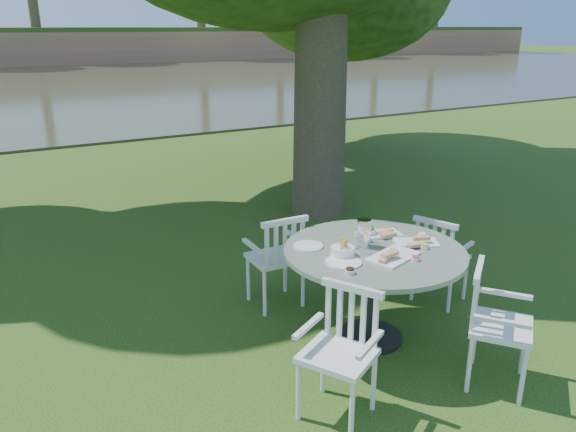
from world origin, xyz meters
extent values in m
plane|color=#1A370B|center=(0.00, 0.00, 0.00)|extent=(140.00, 140.00, 0.00)
cylinder|color=black|center=(0.19, -0.92, 0.02)|extent=(0.56, 0.56, 0.04)
cylinder|color=black|center=(0.19, -0.92, 0.43)|extent=(0.12, 0.12, 0.77)
cylinder|color=slate|center=(0.19, -0.92, 0.83)|extent=(1.52, 1.52, 0.04)
cylinder|color=white|center=(1.48, -0.79, 0.22)|extent=(0.04, 0.04, 0.44)
cylinder|color=white|center=(1.35, -0.42, 0.22)|extent=(0.04, 0.04, 0.44)
cylinder|color=white|center=(1.14, -0.91, 0.22)|extent=(0.04, 0.04, 0.44)
cylinder|color=white|center=(1.01, -0.54, 0.22)|extent=(0.04, 0.04, 0.44)
cube|color=white|center=(1.24, -0.67, 0.46)|extent=(0.54, 0.56, 0.04)
cube|color=white|center=(1.06, -0.73, 0.67)|extent=(0.19, 0.44, 0.45)
cylinder|color=white|center=(0.01, 0.27, 0.23)|extent=(0.04, 0.04, 0.47)
cylinder|color=white|center=(-0.41, 0.29, 0.23)|extent=(0.04, 0.04, 0.47)
cylinder|color=white|center=(-0.01, -0.10, 0.23)|extent=(0.04, 0.04, 0.47)
cylinder|color=white|center=(-0.42, -0.08, 0.23)|extent=(0.04, 0.04, 0.47)
cube|color=white|center=(-0.21, 0.09, 0.49)|extent=(0.49, 0.45, 0.04)
cube|color=white|center=(-0.21, -0.11, 0.71)|extent=(0.48, 0.06, 0.48)
cylinder|color=white|center=(-0.91, -1.51, 0.23)|extent=(0.04, 0.04, 0.46)
cylinder|color=white|center=(-0.72, -1.87, 0.23)|extent=(0.04, 0.04, 0.46)
cylinder|color=white|center=(-0.59, -1.34, 0.23)|extent=(0.04, 0.04, 0.46)
cylinder|color=white|center=(-0.40, -1.69, 0.23)|extent=(0.04, 0.04, 0.46)
cube|color=white|center=(-0.66, -1.60, 0.48)|extent=(0.60, 0.61, 0.04)
cube|color=white|center=(-0.48, -1.50, 0.69)|extent=(0.26, 0.43, 0.47)
cylinder|color=white|center=(0.57, -2.18, 0.23)|extent=(0.04, 0.04, 0.46)
cylinder|color=white|center=(0.90, -1.94, 0.23)|extent=(0.04, 0.04, 0.46)
cylinder|color=white|center=(0.35, -1.89, 0.23)|extent=(0.04, 0.04, 0.46)
cylinder|color=white|center=(0.68, -1.64, 0.23)|extent=(0.04, 0.04, 0.46)
cube|color=white|center=(0.63, -1.91, 0.48)|extent=(0.64, 0.63, 0.04)
cube|color=white|center=(0.50, -1.75, 0.70)|extent=(0.40, 0.32, 0.47)
cube|color=white|center=(0.21, -1.13, 0.86)|extent=(0.50, 0.38, 0.02)
cube|color=white|center=(0.58, -0.99, 0.86)|extent=(0.43, 0.37, 0.01)
cube|color=white|center=(0.44, -0.67, 0.86)|extent=(0.42, 0.30, 0.02)
cylinder|color=white|center=(-0.21, -1.02, 0.86)|extent=(0.29, 0.29, 0.01)
cylinder|color=white|center=(-0.26, -0.59, 0.86)|extent=(0.25, 0.25, 0.01)
cylinder|color=white|center=(-0.13, -0.90, 0.89)|extent=(0.20, 0.20, 0.08)
cylinder|color=white|center=(0.35, -0.61, 0.88)|extent=(0.17, 0.17, 0.06)
cylinder|color=silver|center=(0.15, -0.81, 0.97)|extent=(0.12, 0.12, 0.24)
cylinder|color=white|center=(0.23, -0.74, 0.94)|extent=(0.06, 0.06, 0.18)
cylinder|color=white|center=(0.08, -0.82, 0.91)|extent=(0.07, 0.07, 0.12)
cylinder|color=white|center=(0.05, -0.95, 0.91)|extent=(0.07, 0.07, 0.12)
cylinder|color=white|center=(0.32, -1.27, 0.87)|extent=(0.07, 0.07, 0.03)
cylinder|color=white|center=(0.56, -1.12, 0.87)|extent=(0.07, 0.07, 0.03)
cylinder|color=white|center=(0.72, -0.92, 0.87)|extent=(0.08, 0.08, 0.03)
cylinder|color=white|center=(-0.28, -1.21, 0.87)|extent=(0.07, 0.07, 0.03)
cube|color=#353720|center=(0.00, 23.00, 0.00)|extent=(100.00, 28.00, 0.12)
camera|label=1|loc=(-2.63, -4.31, 2.63)|focal=35.00mm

